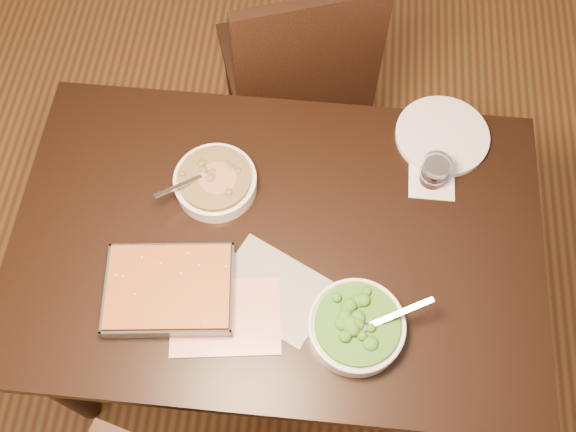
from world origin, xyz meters
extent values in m
plane|color=#472214|center=(0.00, 0.00, 0.00)|extent=(4.00, 4.00, 0.00)
cube|color=black|center=(0.00, 0.00, 0.73)|extent=(1.40, 0.90, 0.04)
cube|color=black|center=(0.00, 0.00, 0.66)|extent=(1.26, 0.76, 0.08)
cylinder|color=black|center=(-0.62, -0.37, 0.35)|extent=(0.07, 0.07, 0.71)
cylinder|color=black|center=(0.62, -0.37, 0.35)|extent=(0.07, 0.07, 0.71)
cylinder|color=black|center=(-0.62, 0.37, 0.35)|extent=(0.07, 0.07, 0.71)
cylinder|color=black|center=(0.62, 0.37, 0.35)|extent=(0.07, 0.07, 0.71)
cube|color=#BB353F|center=(-0.10, -0.22, 0.75)|extent=(0.29, 0.23, 0.01)
cube|color=#27262E|center=(0.01, -0.14, 0.75)|extent=(0.33, 0.30, 0.00)
cube|color=white|center=(0.41, 0.22, 0.75)|extent=(0.12, 0.12, 0.00)
cylinder|color=silver|center=(-0.18, 0.14, 0.77)|extent=(0.22, 0.22, 0.04)
torus|color=silver|center=(-0.18, 0.14, 0.80)|extent=(0.23, 0.23, 0.01)
cylinder|color=#332B0E|center=(-0.18, 0.14, 0.80)|extent=(0.20, 0.20, 0.02)
cube|color=silver|center=(-0.23, 0.09, 0.81)|extent=(0.11, 0.10, 0.04)
cylinder|color=#6B0B08|center=(-0.17, 0.13, 0.81)|extent=(0.10, 0.10, 0.00)
cylinder|color=silver|center=(0.22, -0.23, 0.77)|extent=(0.23, 0.23, 0.05)
torus|color=silver|center=(0.22, -0.23, 0.80)|extent=(0.24, 0.24, 0.01)
cylinder|color=#19430F|center=(0.22, -0.23, 0.80)|extent=(0.21, 0.21, 0.02)
cube|color=silver|center=(0.29, -0.20, 0.82)|extent=(0.15, 0.08, 0.05)
cube|color=silver|center=(-0.25, -0.18, 0.75)|extent=(0.34, 0.27, 0.01)
cube|color=#552B0C|center=(-0.25, -0.18, 0.78)|extent=(0.32, 0.25, 0.05)
cube|color=silver|center=(-0.26, -0.06, 0.78)|extent=(0.32, 0.04, 0.04)
cube|color=silver|center=(-0.24, -0.29, 0.78)|extent=(0.32, 0.04, 0.04)
cube|color=silver|center=(-0.09, -0.16, 0.78)|extent=(0.03, 0.23, 0.04)
cube|color=silver|center=(-0.40, -0.19, 0.78)|extent=(0.03, 0.23, 0.04)
cylinder|color=black|center=(0.41, 0.22, 0.79)|extent=(0.07, 0.07, 0.06)
cylinder|color=silver|center=(0.41, 0.22, 0.83)|extent=(0.08, 0.08, 0.02)
cylinder|color=white|center=(0.44, 0.36, 0.76)|extent=(0.26, 0.26, 0.02)
cube|color=black|center=(-0.03, 0.80, 0.47)|extent=(0.59, 0.59, 0.04)
cylinder|color=black|center=(0.09, 1.06, 0.23)|extent=(0.04, 0.04, 0.45)
cylinder|color=black|center=(0.22, 0.68, 0.23)|extent=(0.04, 0.04, 0.45)
cylinder|color=black|center=(-0.29, 0.93, 0.23)|extent=(0.04, 0.04, 0.45)
cylinder|color=black|center=(-0.16, 0.55, 0.23)|extent=(0.04, 0.04, 0.45)
cube|color=black|center=(0.04, 0.60, 0.74)|extent=(0.45, 0.19, 0.50)
camera|label=1|loc=(0.10, -0.68, 2.29)|focal=40.00mm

